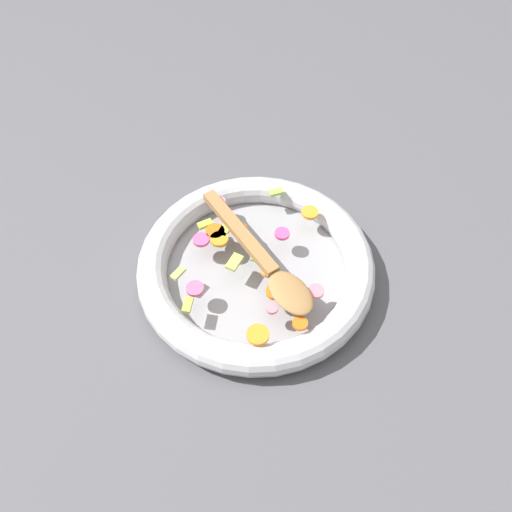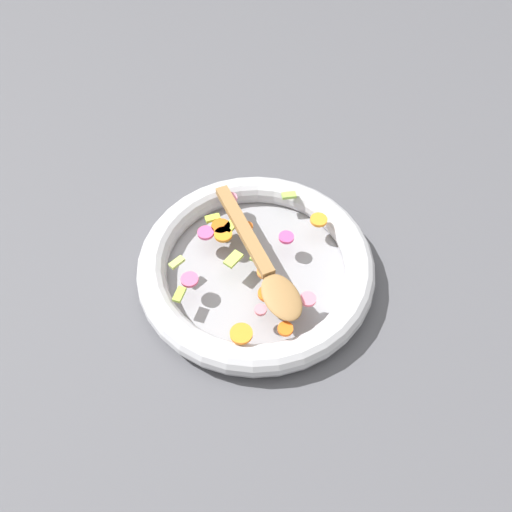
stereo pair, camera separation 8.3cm
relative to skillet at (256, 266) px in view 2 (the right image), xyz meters
The scene contains 4 objects.
ground_plane 0.02m from the skillet, ahead, with size 4.00×4.00×0.00m, color #4C4C51.
skillet is the anchor object (origin of this frame).
chopped_vegetables 0.04m from the skillet, 32.59° to the left, with size 0.25×0.33×0.01m.
wooden_spoon 0.05m from the skillet, 137.84° to the left, with size 0.25×0.23×0.01m.
Camera 2 is at (-0.20, 0.45, 0.71)m, focal length 35.00 mm.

